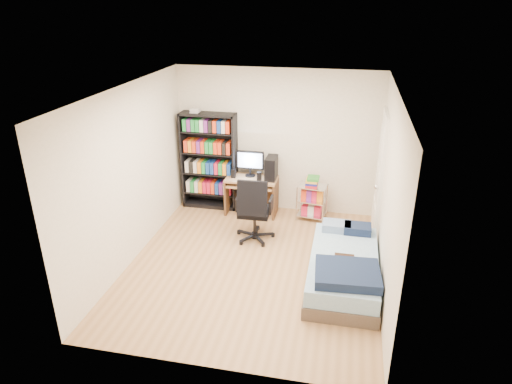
% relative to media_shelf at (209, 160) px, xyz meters
% --- Properties ---
extents(room, '(3.58, 4.08, 2.58)m').
position_rel_media_shelf_xyz_m(room, '(1.18, -1.84, 0.36)').
color(room, tan).
rests_on(room, ground).
extents(media_shelf, '(0.97, 0.32, 1.80)m').
position_rel_media_shelf_xyz_m(media_shelf, '(0.00, 0.00, 0.00)').
color(media_shelf, black).
rests_on(media_shelf, room).
extents(computer_desk, '(0.89, 0.51, 1.12)m').
position_rel_media_shelf_xyz_m(computer_desk, '(0.89, -0.10, -0.29)').
color(computer_desk, '#A77F56').
rests_on(computer_desk, room).
extents(office_chair, '(0.65, 0.65, 1.06)m').
position_rel_media_shelf_xyz_m(office_chair, '(1.04, -1.08, -0.55)').
color(office_chair, black).
rests_on(office_chair, room).
extents(wire_cart, '(0.52, 0.40, 0.77)m').
position_rel_media_shelf_xyz_m(wire_cart, '(1.86, -0.17, -0.39)').
color(wire_cart, silver).
rests_on(wire_cart, room).
extents(bed, '(0.91, 1.83, 0.52)m').
position_rel_media_shelf_xyz_m(bed, '(2.46, -2.01, -0.66)').
color(bed, brown).
rests_on(bed, room).
extents(door, '(0.12, 0.80, 2.00)m').
position_rel_media_shelf_xyz_m(door, '(2.90, -0.49, 0.11)').
color(door, white).
rests_on(door, room).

